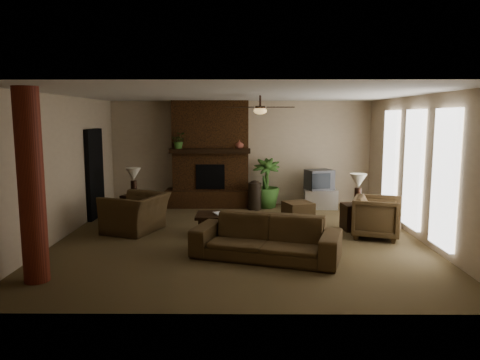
{
  "coord_description": "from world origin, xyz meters",
  "views": [
    {
      "loc": [
        0.06,
        -8.67,
        2.38
      ],
      "look_at": [
        0.0,
        0.4,
        1.1
      ],
      "focal_mm": 33.57,
      "sensor_mm": 36.0,
      "label": 1
    }
  ],
  "objects_px": {
    "armchair_left": "(136,207)",
    "lamp_left": "(133,176)",
    "log_column": "(31,186)",
    "coffee_table": "(226,217)",
    "side_table_left": "(135,206)",
    "floor_vase": "(255,193)",
    "tv_stand": "(320,199)",
    "ottoman": "(298,211)",
    "side_table_right": "(355,217)",
    "sofa": "(266,230)",
    "armchair_right": "(377,215)",
    "lamp_right": "(358,183)",
    "floor_plant": "(266,194)"
  },
  "relations": [
    {
      "from": "floor_plant",
      "to": "lamp_left",
      "type": "height_order",
      "value": "lamp_left"
    },
    {
      "from": "armchair_left",
      "to": "tv_stand",
      "type": "distance_m",
      "value": 4.92
    },
    {
      "from": "armchair_left",
      "to": "tv_stand",
      "type": "bearing_deg",
      "value": 139.67
    },
    {
      "from": "armchair_left",
      "to": "lamp_left",
      "type": "distance_m",
      "value": 1.36
    },
    {
      "from": "side_table_left",
      "to": "side_table_right",
      "type": "distance_m",
      "value": 5.06
    },
    {
      "from": "sofa",
      "to": "side_table_left",
      "type": "height_order",
      "value": "sofa"
    },
    {
      "from": "armchair_right",
      "to": "lamp_right",
      "type": "xyz_separation_m",
      "value": [
        -0.24,
        0.62,
        0.55
      ]
    },
    {
      "from": "armchair_right",
      "to": "lamp_right",
      "type": "height_order",
      "value": "lamp_right"
    },
    {
      "from": "ottoman",
      "to": "floor_plant",
      "type": "relative_size",
      "value": 0.46
    },
    {
      "from": "floor_plant",
      "to": "lamp_left",
      "type": "bearing_deg",
      "value": -157.39
    },
    {
      "from": "side_table_left",
      "to": "side_table_right",
      "type": "xyz_separation_m",
      "value": [
        4.94,
        -1.11,
        0.0
      ]
    },
    {
      "from": "sofa",
      "to": "side_table_left",
      "type": "distance_m",
      "value": 4.27
    },
    {
      "from": "armchair_left",
      "to": "coffee_table",
      "type": "xyz_separation_m",
      "value": [
        1.9,
        -0.26,
        -0.15
      ]
    },
    {
      "from": "armchair_left",
      "to": "lamp_left",
      "type": "relative_size",
      "value": 1.85
    },
    {
      "from": "ottoman",
      "to": "side_table_right",
      "type": "height_order",
      "value": "side_table_right"
    },
    {
      "from": "ottoman",
      "to": "tv_stand",
      "type": "relative_size",
      "value": 0.71
    },
    {
      "from": "armchair_right",
      "to": "sofa",
      "type": "bearing_deg",
      "value": 139.82
    },
    {
      "from": "log_column",
      "to": "lamp_right",
      "type": "bearing_deg",
      "value": 29.27
    },
    {
      "from": "ottoman",
      "to": "lamp_right",
      "type": "bearing_deg",
      "value": -41.88
    },
    {
      "from": "sofa",
      "to": "armchair_left",
      "type": "relative_size",
      "value": 2.04
    },
    {
      "from": "floor_vase",
      "to": "floor_plant",
      "type": "relative_size",
      "value": 0.6
    },
    {
      "from": "armchair_left",
      "to": "side_table_right",
      "type": "height_order",
      "value": "armchair_left"
    },
    {
      "from": "coffee_table",
      "to": "side_table_left",
      "type": "distance_m",
      "value": 2.71
    },
    {
      "from": "floor_plant",
      "to": "armchair_right",
      "type": "bearing_deg",
      "value": -55.6
    },
    {
      "from": "floor_plant",
      "to": "coffee_table",
      "type": "bearing_deg",
      "value": -108.7
    },
    {
      "from": "floor_vase",
      "to": "floor_plant",
      "type": "bearing_deg",
      "value": 47.95
    },
    {
      "from": "armchair_left",
      "to": "coffee_table",
      "type": "bearing_deg",
      "value": 102.27
    },
    {
      "from": "sofa",
      "to": "armchair_left",
      "type": "xyz_separation_m",
      "value": [
        -2.63,
        1.79,
        0.05
      ]
    },
    {
      "from": "side_table_left",
      "to": "tv_stand",
      "type": "bearing_deg",
      "value": 13.87
    },
    {
      "from": "armchair_right",
      "to": "ottoman",
      "type": "height_order",
      "value": "armchair_right"
    },
    {
      "from": "log_column",
      "to": "coffee_table",
      "type": "distance_m",
      "value": 3.88
    },
    {
      "from": "log_column",
      "to": "armchair_right",
      "type": "height_order",
      "value": "log_column"
    },
    {
      "from": "log_column",
      "to": "tv_stand",
      "type": "height_order",
      "value": "log_column"
    },
    {
      "from": "tv_stand",
      "to": "side_table_right",
      "type": "height_order",
      "value": "side_table_right"
    },
    {
      "from": "sofa",
      "to": "floor_vase",
      "type": "height_order",
      "value": "sofa"
    },
    {
      "from": "armchair_right",
      "to": "ottoman",
      "type": "distance_m",
      "value": 2.14
    },
    {
      "from": "ottoman",
      "to": "log_column",
      "type": "bearing_deg",
      "value": -136.74
    },
    {
      "from": "coffee_table",
      "to": "floor_plant",
      "type": "xyz_separation_m",
      "value": [
        0.95,
        2.81,
        -0.01
      ]
    },
    {
      "from": "side_table_left",
      "to": "armchair_left",
      "type": "bearing_deg",
      "value": -75.88
    },
    {
      "from": "sofa",
      "to": "side_table_left",
      "type": "bearing_deg",
      "value": 151.29
    },
    {
      "from": "floor_vase",
      "to": "side_table_left",
      "type": "relative_size",
      "value": 1.4
    },
    {
      "from": "sofa",
      "to": "tv_stand",
      "type": "distance_m",
      "value": 4.52
    },
    {
      "from": "ottoman",
      "to": "floor_plant",
      "type": "height_order",
      "value": "floor_plant"
    },
    {
      "from": "coffee_table",
      "to": "lamp_left",
      "type": "height_order",
      "value": "lamp_left"
    },
    {
      "from": "sofa",
      "to": "floor_vase",
      "type": "bearing_deg",
      "value": 108.6
    },
    {
      "from": "log_column",
      "to": "tv_stand",
      "type": "bearing_deg",
      "value": 46.44
    },
    {
      "from": "coffee_table",
      "to": "lamp_right",
      "type": "xyz_separation_m",
      "value": [
        2.77,
        0.42,
        0.63
      ]
    },
    {
      "from": "armchair_right",
      "to": "lamp_left",
      "type": "bearing_deg",
      "value": 91.66
    },
    {
      "from": "log_column",
      "to": "side_table_left",
      "type": "xyz_separation_m",
      "value": [
        0.45,
        4.17,
        -1.12
      ]
    },
    {
      "from": "side_table_left",
      "to": "lamp_left",
      "type": "xyz_separation_m",
      "value": [
        -0.0,
        -0.06,
        0.73
      ]
    }
  ]
}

